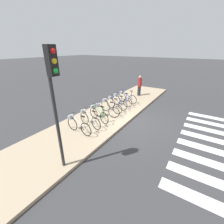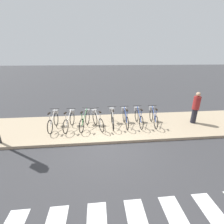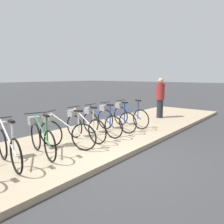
# 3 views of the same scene
# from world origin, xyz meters

# --- Properties ---
(ground_plane) EXTENTS (120.00, 120.00, 0.00)m
(ground_plane) POSITION_xyz_m (0.00, 0.00, 0.00)
(ground_plane) COLOR #38383A
(sidewalk) EXTENTS (15.74, 3.07, 0.12)m
(sidewalk) POSITION_xyz_m (0.00, 1.53, 0.06)
(sidewalk) COLOR tan
(sidewalk) RESTS_ON ground_plane
(parked_bicycle_0) EXTENTS (0.46, 1.56, 0.96)m
(parked_bicycle_0) POSITION_xyz_m (-2.49, 1.50, 0.55)
(parked_bicycle_0) COLOR black
(parked_bicycle_0) RESTS_ON sidewalk
(parked_bicycle_1) EXTENTS (0.46, 1.54, 0.96)m
(parked_bicycle_1) POSITION_xyz_m (-1.73, 1.46, 0.55)
(parked_bicycle_1) COLOR black
(parked_bicycle_1) RESTS_ON sidewalk
(parked_bicycle_2) EXTENTS (0.54, 1.52, 0.96)m
(parked_bicycle_2) POSITION_xyz_m (-0.98, 1.47, 0.55)
(parked_bicycle_2) COLOR black
(parked_bicycle_2) RESTS_ON sidewalk
(parked_bicycle_3) EXTENTS (0.65, 1.48, 0.96)m
(parked_bicycle_3) POSITION_xyz_m (-0.40, 1.42, 0.55)
(parked_bicycle_3) COLOR black
(parked_bicycle_3) RESTS_ON sidewalk
(parked_bicycle_4) EXTENTS (0.46, 1.56, 0.96)m
(parked_bicycle_4) POSITION_xyz_m (0.36, 1.55, 0.55)
(parked_bicycle_4) COLOR black
(parked_bicycle_4) RESTS_ON sidewalk
(parked_bicycle_5) EXTENTS (0.46, 1.56, 0.96)m
(parked_bicycle_5) POSITION_xyz_m (1.02, 1.55, 0.55)
(parked_bicycle_5) COLOR black
(parked_bicycle_5) RESTS_ON sidewalk
(parked_bicycle_6) EXTENTS (0.46, 1.56, 0.96)m
(parked_bicycle_6) POSITION_xyz_m (1.70, 1.56, 0.55)
(parked_bicycle_6) COLOR black
(parked_bicycle_6) RESTS_ON sidewalk
(parked_bicycle_7) EXTENTS (0.46, 1.55, 0.96)m
(parked_bicycle_7) POSITION_xyz_m (2.47, 1.54, 0.55)
(parked_bicycle_7) COLOR black
(parked_bicycle_7) RESTS_ON sidewalk
(pedestrian) EXTENTS (0.34, 0.34, 1.65)m
(pedestrian) POSITION_xyz_m (4.65, 1.46, 0.98)
(pedestrian) COLOR #23232D
(pedestrian) RESTS_ON sidewalk
(traffic_light) EXTENTS (0.24, 0.40, 3.80)m
(traffic_light) POSITION_xyz_m (-4.35, 0.24, 2.84)
(traffic_light) COLOR #2D2D2D
(traffic_light) RESTS_ON sidewalk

